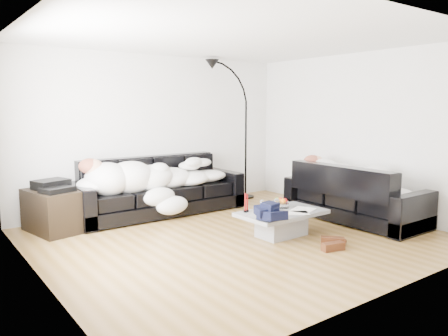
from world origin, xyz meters
TOP-DOWN VIEW (x-y plane):
  - ground at (0.00, 0.00)m, footprint 5.00×5.00m
  - wall_back at (0.00, 2.25)m, footprint 5.00×0.02m
  - wall_left at (-2.50, 0.00)m, footprint 0.02×4.50m
  - wall_right at (2.50, 0.00)m, footprint 0.02×4.50m
  - ceiling at (0.00, 0.00)m, footprint 5.00×5.00m
  - sofa_back at (-0.23, 1.77)m, footprint 2.79×0.97m
  - sofa_right at (1.99, -0.37)m, footprint 0.92×2.15m
  - sleeper_back at (-0.23, 1.72)m, footprint 2.36×0.82m
  - sleeper_right at (1.99, -0.37)m, footprint 0.78×1.84m
  - teal_cushion at (1.93, 0.30)m, footprint 0.42×0.38m
  - coffee_table at (0.51, -0.33)m, footprint 1.19×0.71m
  - fruit_bowl at (0.64, -0.16)m, footprint 0.24×0.24m
  - wine_glass_a at (0.29, -0.17)m, footprint 0.08×0.08m
  - wine_glass_b at (0.22, -0.33)m, footprint 0.09×0.09m
  - wine_glass_c at (0.40, -0.34)m, footprint 0.10×0.10m
  - candle_left at (0.07, -0.08)m, footprint 0.06×0.06m
  - candle_right at (0.12, -0.06)m, footprint 0.05×0.05m
  - newspaper_a at (0.78, -0.44)m, footprint 0.43×0.39m
  - newspaper_b at (0.59, -0.52)m, footprint 0.37×0.34m
  - navy_jacket at (0.06, -0.55)m, footprint 0.36×0.31m
  - shoes at (0.67, -1.07)m, footprint 0.59×0.53m
  - av_cabinet at (-1.90, 1.72)m, footprint 0.75×0.96m
  - stereo at (-1.90, 1.72)m, footprint 0.52×0.46m
  - floor_lamp at (1.71, 1.94)m, footprint 0.87×0.52m

SIDE VIEW (x-z plane):
  - ground at x=0.00m, z-range 0.00..0.00m
  - shoes at x=0.67m, z-range 0.00..0.11m
  - coffee_table at x=0.51m, z-range 0.00..0.34m
  - av_cabinet at x=-1.90m, z-range 0.00..0.59m
  - newspaper_a at x=0.78m, z-range 0.35..0.35m
  - newspaper_b at x=0.59m, z-range 0.35..0.35m
  - fruit_bowl at x=0.64m, z-range 0.34..0.48m
  - wine_glass_a at x=0.29m, z-range 0.34..0.50m
  - wine_glass_b at x=0.22m, z-range 0.34..0.52m
  - sofa_right at x=1.99m, z-range 0.00..0.87m
  - wine_glass_c at x=0.40m, z-range 0.34..0.53m
  - sofa_back at x=-0.23m, z-range 0.00..0.91m
  - candle_right at x=0.12m, z-range 0.34..0.57m
  - candle_left at x=0.07m, z-range 0.34..0.60m
  - navy_jacket at x=0.06m, z-range 0.42..0.59m
  - sleeper_right at x=1.99m, z-range 0.42..0.87m
  - stereo at x=-1.90m, z-range 0.59..0.72m
  - sleeper_back at x=-0.23m, z-range 0.42..0.89m
  - teal_cushion at x=1.93m, z-range 0.62..0.82m
  - floor_lamp at x=1.71m, z-range 0.00..2.24m
  - wall_back at x=0.00m, z-range 0.00..2.60m
  - wall_left at x=-2.50m, z-range 0.00..2.60m
  - wall_right at x=2.50m, z-range 0.00..2.60m
  - ceiling at x=0.00m, z-range 2.60..2.60m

